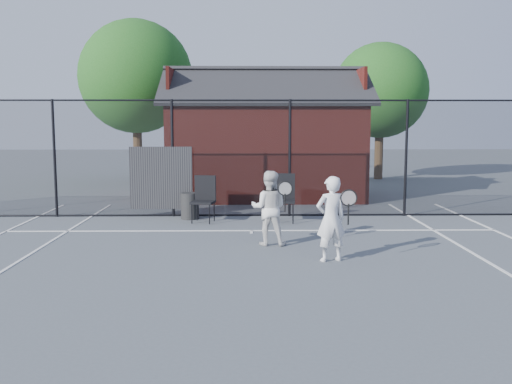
{
  "coord_description": "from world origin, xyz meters",
  "views": [
    {
      "loc": [
        -0.1,
        -9.58,
        2.45
      ],
      "look_at": [
        0.07,
        1.23,
        1.1
      ],
      "focal_mm": 40.0,
      "sensor_mm": 36.0,
      "label": 1
    }
  ],
  "objects_px": {
    "clubhouse": "(265,147)",
    "player_back": "(269,208)",
    "chair_left": "(203,200)",
    "waste_bin": "(190,206)",
    "chair_right": "(284,199)",
    "player_front": "(331,219)"
  },
  "relations": [
    {
      "from": "player_front",
      "to": "chair_left",
      "type": "height_order",
      "value": "player_front"
    },
    {
      "from": "clubhouse",
      "to": "chair_left",
      "type": "bearing_deg",
      "value": -108.77
    },
    {
      "from": "chair_left",
      "to": "chair_right",
      "type": "relative_size",
      "value": 0.96
    },
    {
      "from": "chair_right",
      "to": "waste_bin",
      "type": "relative_size",
      "value": 1.73
    },
    {
      "from": "clubhouse",
      "to": "player_back",
      "type": "xyz_separation_m",
      "value": [
        -0.16,
        -7.45,
        -0.87
      ]
    },
    {
      "from": "player_front",
      "to": "chair_left",
      "type": "bearing_deg",
      "value": 123.03
    },
    {
      "from": "clubhouse",
      "to": "player_back",
      "type": "height_order",
      "value": "clubhouse"
    },
    {
      "from": "clubhouse",
      "to": "player_front",
      "type": "height_order",
      "value": "clubhouse"
    },
    {
      "from": "chair_left",
      "to": "player_front",
      "type": "bearing_deg",
      "value": -45.38
    },
    {
      "from": "chair_right",
      "to": "player_back",
      "type": "bearing_deg",
      "value": -96.01
    },
    {
      "from": "player_back",
      "to": "chair_right",
      "type": "distance_m",
      "value": 2.6
    },
    {
      "from": "chair_right",
      "to": "chair_left",
      "type": "bearing_deg",
      "value": -175.89
    },
    {
      "from": "player_back",
      "to": "chair_right",
      "type": "height_order",
      "value": "player_back"
    },
    {
      "from": "chair_left",
      "to": "clubhouse",
      "type": "bearing_deg",
      "value": 82.82
    },
    {
      "from": "player_front",
      "to": "player_back",
      "type": "xyz_separation_m",
      "value": [
        -1.03,
        1.34,
        -0.01
      ]
    },
    {
      "from": "player_front",
      "to": "chair_left",
      "type": "xyz_separation_m",
      "value": [
        -2.53,
        3.9,
        -0.2
      ]
    },
    {
      "from": "chair_left",
      "to": "waste_bin",
      "type": "distance_m",
      "value": 0.66
    },
    {
      "from": "chair_left",
      "to": "player_back",
      "type": "bearing_deg",
      "value": -47.91
    },
    {
      "from": "clubhouse",
      "to": "chair_left",
      "type": "height_order",
      "value": "clubhouse"
    },
    {
      "from": "player_back",
      "to": "waste_bin",
      "type": "xyz_separation_m",
      "value": [
        -1.87,
        3.05,
        -0.41
      ]
    },
    {
      "from": "waste_bin",
      "to": "player_back",
      "type": "bearing_deg",
      "value": -58.48
    },
    {
      "from": "player_front",
      "to": "waste_bin",
      "type": "xyz_separation_m",
      "value": [
        -2.9,
        4.4,
        -0.42
      ]
    }
  ]
}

